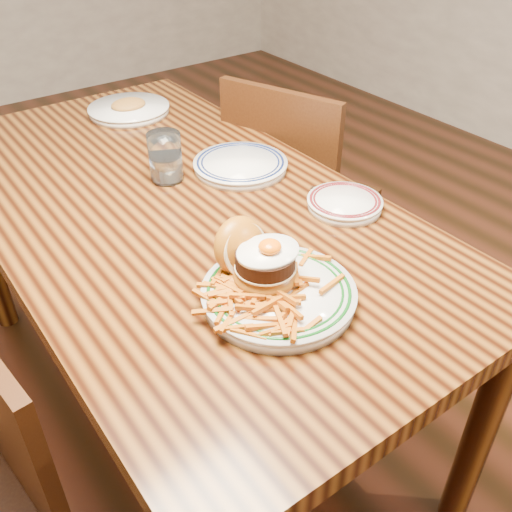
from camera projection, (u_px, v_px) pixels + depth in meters
floor at (193, 400)px, 1.85m from camera, size 6.00×6.00×0.00m
table at (176, 229)px, 1.46m from camera, size 0.85×1.60×0.75m
chair_right at (295, 197)px, 1.97m from camera, size 0.53×0.53×0.89m
main_plate at (272, 281)px, 1.08m from camera, size 0.30×0.31×0.14m
side_plate at (345, 203)px, 1.36m from camera, size 0.18×0.19×0.03m
rear_plate at (240, 165)px, 1.53m from camera, size 0.25×0.25×0.03m
water_glass at (166, 160)px, 1.46m from camera, size 0.09×0.09×0.13m
far_plate at (129, 109)px, 1.85m from camera, size 0.26×0.26×0.05m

